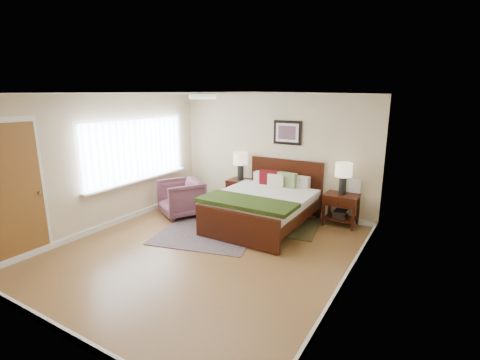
{
  "coord_description": "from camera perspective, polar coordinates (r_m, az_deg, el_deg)",
  "views": [
    {
      "loc": [
        3.18,
        -4.25,
        2.48
      ],
      "look_at": [
        0.19,
        0.76,
        1.05
      ],
      "focal_mm": 26.0,
      "sensor_mm": 36.0,
      "label": 1
    }
  ],
  "objects": [
    {
      "name": "rug_navy",
      "position": [
        6.84,
        9.23,
        -7.63
      ],
      "size": [
        0.97,
        1.3,
        0.01
      ],
      "primitive_type": "cube",
      "rotation": [
        0.0,
        0.0,
        0.15
      ],
      "color": "black",
      "rests_on": "ground"
    },
    {
      "name": "door",
      "position": [
        6.13,
        -33.33,
        -1.84
      ],
      "size": [
        0.06,
        1.0,
        2.18
      ],
      "color": "silver",
      "rests_on": "ground"
    },
    {
      "name": "back_wall",
      "position": [
        7.57,
        5.52,
        4.36
      ],
      "size": [
        4.5,
        0.04,
        2.5
      ],
      "primitive_type": "cube",
      "color": "beige",
      "rests_on": "ground"
    },
    {
      "name": "lamp_left",
      "position": [
        7.72,
        0.1,
        3.1
      ],
      "size": [
        0.32,
        0.32,
        0.61
      ],
      "color": "black",
      "rests_on": "nightstand_left"
    },
    {
      "name": "nightstand_right",
      "position": [
        7.03,
        16.22,
        -4.19
      ],
      "size": [
        0.63,
        0.47,
        0.62
      ],
      "color": "#381108",
      "rests_on": "ground"
    },
    {
      "name": "lamp_right",
      "position": [
        6.87,
        16.62,
        1.12
      ],
      "size": [
        0.32,
        0.32,
        0.61
      ],
      "color": "black",
      "rests_on": "nightstand_right"
    },
    {
      "name": "armchair",
      "position": [
        7.4,
        -9.62,
        -2.94
      ],
      "size": [
        1.11,
        1.12,
        0.75
      ],
      "primitive_type": "imported",
      "rotation": [
        0.0,
        0.0,
        -0.52
      ],
      "color": "brown",
      "rests_on": "ground"
    },
    {
      "name": "left_wall",
      "position": [
        7.01,
        -20.81,
        2.76
      ],
      "size": [
        0.04,
        5.0,
        2.5
      ],
      "primitive_type": "cube",
      "color": "beige",
      "rests_on": "ground"
    },
    {
      "name": "rug_persian",
      "position": [
        6.88,
        -3.99,
        -7.34
      ],
      "size": [
        2.28,
        2.79,
        0.01
      ],
      "primitive_type": "cube",
      "rotation": [
        0.0,
        0.0,
        0.25
      ],
      "color": "#0F0C3C",
      "rests_on": "ground"
    },
    {
      "name": "floor",
      "position": [
        5.86,
        -5.54,
        -11.32
      ],
      "size": [
        5.0,
        5.0,
        0.0
      ],
      "primitive_type": "plane",
      "color": "olive",
      "rests_on": "ground"
    },
    {
      "name": "nightstand_left",
      "position": [
        7.82,
        0.01,
        -0.86
      ],
      "size": [
        0.53,
        0.47,
        0.63
      ],
      "color": "#381108",
      "rests_on": "ground"
    },
    {
      "name": "ceil_fixture",
      "position": [
        5.31,
        -6.17,
        13.53
      ],
      "size": [
        0.44,
        0.44,
        0.08
      ],
      "color": "white",
      "rests_on": "ceiling"
    },
    {
      "name": "right_wall",
      "position": [
        4.53,
        17.74,
        -2.69
      ],
      "size": [
        0.04,
        5.0,
        2.5
      ],
      "primitive_type": "cube",
      "color": "beige",
      "rests_on": "ground"
    },
    {
      "name": "wall_art",
      "position": [
        7.35,
        7.78,
        7.71
      ],
      "size": [
        0.62,
        0.05,
        0.5
      ],
      "color": "black",
      "rests_on": "back_wall"
    },
    {
      "name": "window",
      "position": [
        7.4,
        -16.41,
        4.63
      ],
      "size": [
        0.11,
        2.72,
        1.32
      ],
      "color": "silver",
      "rests_on": "left_wall"
    },
    {
      "name": "ceiling",
      "position": [
        5.31,
        -6.18,
        13.9
      ],
      "size": [
        4.5,
        5.0,
        0.02
      ],
      "primitive_type": "cube",
      "color": "white",
      "rests_on": "back_wall"
    },
    {
      "name": "bed",
      "position": [
        6.68,
        4.01,
        -3.27
      ],
      "size": [
        1.75,
        2.11,
        1.14
      ],
      "color": "#381108",
      "rests_on": "ground"
    },
    {
      "name": "front_wall",
      "position": [
        3.84,
        -28.8,
        -6.73
      ],
      "size": [
        4.5,
        0.04,
        2.5
      ],
      "primitive_type": "cube",
      "color": "beige",
      "rests_on": "ground"
    }
  ]
}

